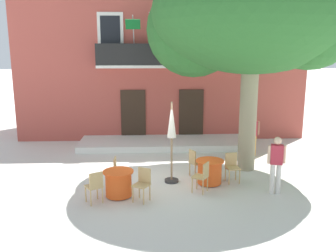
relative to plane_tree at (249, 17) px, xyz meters
The scene contains 15 objects.
ground_plane 5.97m from the plane_tree, 163.99° to the right, with size 120.00×120.00×0.00m, color silver.
building_facade 6.82m from the plane_tree, 113.60° to the left, with size 13.00×5.09×7.50m.
entrance_step_platform 6.44m from the plane_tree, 130.84° to the left, with size 7.08×2.09×0.25m, color silver.
plane_tree is the anchor object (origin of this frame).
cafe_table_near_tree 5.10m from the plane_tree, 134.29° to the right, with size 0.86×0.86×0.76m.
cafe_chair_near_tree_0 5.31m from the plane_tree, 129.05° to the right, with size 0.55×0.55×0.91m.
cafe_chair_near_tree_1 4.78m from the plane_tree, 117.73° to the right, with size 0.45×0.45×0.91m.
cafe_chair_near_tree_2 4.95m from the plane_tree, 156.39° to the right, with size 0.53×0.53×0.91m.
cafe_table_middle 6.65m from the plane_tree, 151.00° to the right, with size 0.86×0.86×0.76m.
cafe_chair_middle_0 6.27m from the plane_tree, 142.96° to the right, with size 0.55×0.55×0.91m.
cafe_chair_middle_1 6.37m from the plane_tree, 159.86° to the right, with size 0.41×0.41×0.91m.
cafe_chair_middle_2 7.11m from the plane_tree, 149.75° to the right, with size 0.55×0.55×0.91m.
cafe_umbrella 4.44m from the plane_tree, 154.76° to the right, with size 0.44×0.44×2.55m.
pedestrian_near_entrance 4.74m from the plane_tree, 80.66° to the right, with size 0.53×0.31×1.69m.
pedestrian_mid_plaza 4.54m from the plane_tree, 64.59° to the left, with size 0.53×0.28×1.59m.
Camera 1 is at (-0.18, -11.31, 4.18)m, focal length 39.41 mm.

